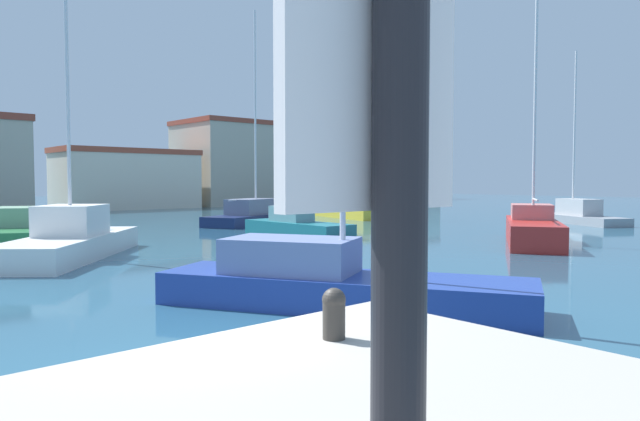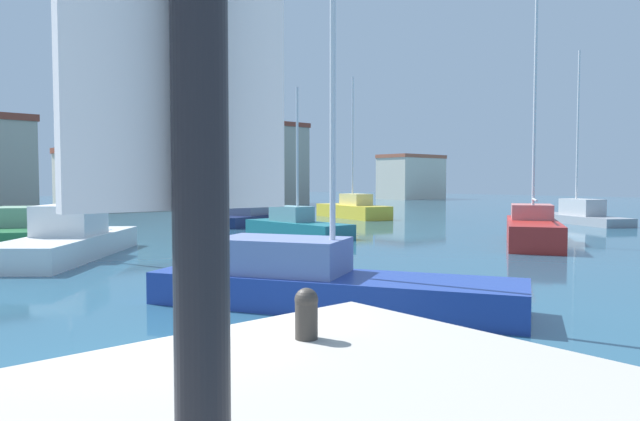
{
  "view_description": "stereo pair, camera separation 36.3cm",
  "coord_description": "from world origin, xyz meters",
  "px_view_note": "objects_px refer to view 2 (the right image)",
  "views": [
    {
      "loc": [
        -3.59,
        -6.15,
        2.63
      ],
      "look_at": [
        14.87,
        14.55,
        1.2
      ],
      "focal_mm": 32.47,
      "sensor_mm": 36.0,
      "label": 1
    },
    {
      "loc": [
        -3.32,
        -6.39,
        2.63
      ],
      "look_at": [
        14.87,
        14.55,
        1.2
      ],
      "focal_mm": 32.47,
      "sensor_mm": 36.0,
      "label": 2
    }
  ],
  "objects_px": {
    "sailboat_white_outer_mooring": "(69,239)",
    "mooring_bollard": "(306,312)",
    "sailboat_yellow_inner_mooring": "(353,209)",
    "sailboat_red_distant_north": "(532,228)",
    "sailboat_navy_distant_east": "(256,214)",
    "motorboat_green_far_left": "(21,228)",
    "sailboat_blue_center_channel": "(320,281)",
    "sailboat_grey_far_right": "(578,214)",
    "sailboat_teal_mid_harbor": "(296,225)"
  },
  "relations": [
    {
      "from": "sailboat_yellow_inner_mooring",
      "to": "sailboat_red_distant_north",
      "type": "distance_m",
      "value": 18.29
    },
    {
      "from": "mooring_bollard",
      "to": "sailboat_yellow_inner_mooring",
      "type": "relative_size",
      "value": 0.05
    },
    {
      "from": "sailboat_teal_mid_harbor",
      "to": "sailboat_red_distant_north",
      "type": "height_order",
      "value": "sailboat_red_distant_north"
    },
    {
      "from": "sailboat_blue_center_channel",
      "to": "sailboat_yellow_inner_mooring",
      "type": "relative_size",
      "value": 0.96
    },
    {
      "from": "mooring_bollard",
      "to": "sailboat_yellow_inner_mooring",
      "type": "distance_m",
      "value": 35.2
    },
    {
      "from": "sailboat_white_outer_mooring",
      "to": "sailboat_red_distant_north",
      "type": "height_order",
      "value": "sailboat_white_outer_mooring"
    },
    {
      "from": "sailboat_teal_mid_harbor",
      "to": "sailboat_navy_distant_east",
      "type": "distance_m",
      "value": 8.02
    },
    {
      "from": "mooring_bollard",
      "to": "sailboat_navy_distant_east",
      "type": "height_order",
      "value": "sailboat_navy_distant_east"
    },
    {
      "from": "mooring_bollard",
      "to": "sailboat_grey_far_right",
      "type": "height_order",
      "value": "sailboat_grey_far_right"
    },
    {
      "from": "sailboat_teal_mid_harbor",
      "to": "sailboat_red_distant_north",
      "type": "bearing_deg",
      "value": -61.13
    },
    {
      "from": "sailboat_navy_distant_east",
      "to": "sailboat_grey_far_right",
      "type": "relative_size",
      "value": 1.21
    },
    {
      "from": "mooring_bollard",
      "to": "motorboat_green_far_left",
      "type": "height_order",
      "value": "mooring_bollard"
    },
    {
      "from": "sailboat_yellow_inner_mooring",
      "to": "sailboat_teal_mid_harbor",
      "type": "bearing_deg",
      "value": -145.5
    },
    {
      "from": "motorboat_green_far_left",
      "to": "sailboat_white_outer_mooring",
      "type": "height_order",
      "value": "sailboat_white_outer_mooring"
    },
    {
      "from": "sailboat_teal_mid_harbor",
      "to": "sailboat_red_distant_north",
      "type": "relative_size",
      "value": 0.62
    },
    {
      "from": "sailboat_teal_mid_harbor",
      "to": "motorboat_green_far_left",
      "type": "bearing_deg",
      "value": 143.54
    },
    {
      "from": "mooring_bollard",
      "to": "sailboat_grey_far_right",
      "type": "bearing_deg",
      "value": 20.63
    },
    {
      "from": "sailboat_blue_center_channel",
      "to": "sailboat_navy_distant_east",
      "type": "xyz_separation_m",
      "value": [
        12.26,
        20.07,
        0.06
      ]
    },
    {
      "from": "mooring_bollard",
      "to": "sailboat_navy_distant_east",
      "type": "xyz_separation_m",
      "value": [
        16.31,
        24.5,
        -0.66
      ]
    },
    {
      "from": "motorboat_green_far_left",
      "to": "sailboat_navy_distant_east",
      "type": "xyz_separation_m",
      "value": [
        13.07,
        -0.06,
        0.17
      ]
    },
    {
      "from": "mooring_bollard",
      "to": "sailboat_grey_far_right",
      "type": "distance_m",
      "value": 33.94
    },
    {
      "from": "mooring_bollard",
      "to": "sailboat_red_distant_north",
      "type": "height_order",
      "value": "sailboat_red_distant_north"
    },
    {
      "from": "mooring_bollard",
      "to": "sailboat_grey_far_right",
      "type": "relative_size",
      "value": 0.05
    },
    {
      "from": "sailboat_teal_mid_harbor",
      "to": "sailboat_blue_center_channel",
      "type": "xyz_separation_m",
      "value": [
        -9.41,
        -12.58,
        0.04
      ]
    },
    {
      "from": "sailboat_yellow_inner_mooring",
      "to": "sailboat_white_outer_mooring",
      "type": "xyz_separation_m",
      "value": [
        -22.25,
        -8.95,
        0.02
      ]
    },
    {
      "from": "sailboat_red_distant_north",
      "to": "sailboat_grey_far_right",
      "type": "bearing_deg",
      "value": 17.85
    },
    {
      "from": "mooring_bollard",
      "to": "sailboat_teal_mid_harbor",
      "type": "xyz_separation_m",
      "value": [
        13.46,
        17.01,
        -0.77
      ]
    },
    {
      "from": "sailboat_blue_center_channel",
      "to": "sailboat_red_distant_north",
      "type": "distance_m",
      "value": 14.9
    },
    {
      "from": "motorboat_green_far_left",
      "to": "sailboat_grey_far_right",
      "type": "relative_size",
      "value": 0.87
    },
    {
      "from": "sailboat_teal_mid_harbor",
      "to": "sailboat_grey_far_right",
      "type": "xyz_separation_m",
      "value": [
        18.3,
        -5.06,
        0.05
      ]
    },
    {
      "from": "sailboat_teal_mid_harbor",
      "to": "sailboat_red_distant_north",
      "type": "xyz_separation_m",
      "value": [
        5.13,
        -9.3,
        0.15
      ]
    },
    {
      "from": "sailboat_white_outer_mooring",
      "to": "mooring_bollard",
      "type": "bearing_deg",
      "value": -99.45
    },
    {
      "from": "sailboat_red_distant_north",
      "to": "mooring_bollard",
      "type": "bearing_deg",
      "value": -157.46
    },
    {
      "from": "sailboat_navy_distant_east",
      "to": "sailboat_red_distant_north",
      "type": "bearing_deg",
      "value": -82.28
    },
    {
      "from": "motorboat_green_far_left",
      "to": "sailboat_white_outer_mooring",
      "type": "distance_m",
      "value": 8.66
    },
    {
      "from": "mooring_bollard",
      "to": "motorboat_green_far_left",
      "type": "relative_size",
      "value": 0.06
    },
    {
      "from": "motorboat_green_far_left",
      "to": "sailboat_grey_far_right",
      "type": "height_order",
      "value": "sailboat_grey_far_right"
    },
    {
      "from": "sailboat_red_distant_north",
      "to": "sailboat_grey_far_right",
      "type": "xyz_separation_m",
      "value": [
        13.17,
        4.24,
        -0.1
      ]
    },
    {
      "from": "mooring_bollard",
      "to": "sailboat_red_distant_north",
      "type": "distance_m",
      "value": 20.13
    },
    {
      "from": "sailboat_yellow_inner_mooring",
      "to": "sailboat_grey_far_right",
      "type": "relative_size",
      "value": 0.93
    },
    {
      "from": "sailboat_yellow_inner_mooring",
      "to": "sailboat_navy_distant_east",
      "type": "xyz_separation_m",
      "value": [
        -8.59,
        -0.37,
        -0.02
      ]
    },
    {
      "from": "mooring_bollard",
      "to": "motorboat_green_far_left",
      "type": "distance_m",
      "value": 24.79
    },
    {
      "from": "sailboat_blue_center_channel",
      "to": "sailboat_red_distant_north",
      "type": "bearing_deg",
      "value": 12.71
    },
    {
      "from": "sailboat_grey_far_right",
      "to": "motorboat_green_far_left",
      "type": "bearing_deg",
      "value": 156.15
    },
    {
      "from": "sailboat_blue_center_channel",
      "to": "motorboat_green_far_left",
      "type": "bearing_deg",
      "value": 92.31
    },
    {
      "from": "sailboat_teal_mid_harbor",
      "to": "sailboat_blue_center_channel",
      "type": "height_order",
      "value": "sailboat_blue_center_channel"
    },
    {
      "from": "sailboat_navy_distant_east",
      "to": "sailboat_grey_far_right",
      "type": "distance_m",
      "value": 19.9
    },
    {
      "from": "sailboat_teal_mid_harbor",
      "to": "sailboat_navy_distant_east",
      "type": "height_order",
      "value": "sailboat_navy_distant_east"
    },
    {
      "from": "sailboat_teal_mid_harbor",
      "to": "motorboat_green_far_left",
      "type": "relative_size",
      "value": 0.77
    },
    {
      "from": "sailboat_white_outer_mooring",
      "to": "sailboat_navy_distant_east",
      "type": "bearing_deg",
      "value": 32.13
    }
  ]
}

